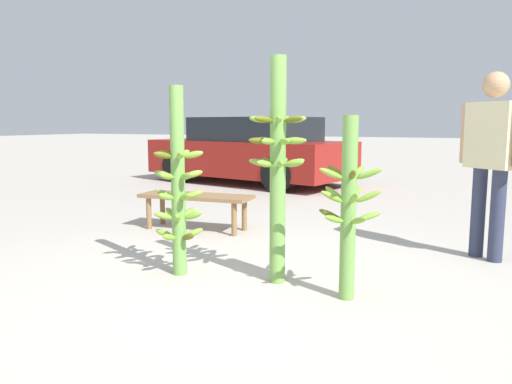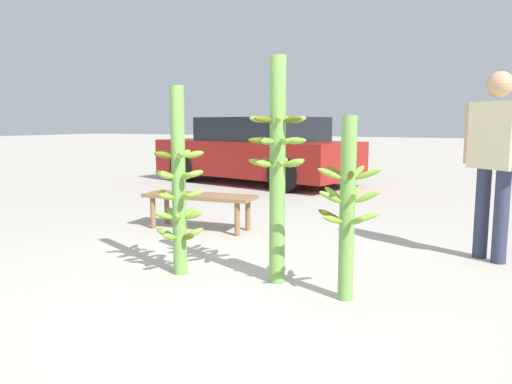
{
  "view_description": "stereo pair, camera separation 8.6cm",
  "coord_description": "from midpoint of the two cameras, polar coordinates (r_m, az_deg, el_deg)",
  "views": [
    {
      "loc": [
        1.53,
        -3.04,
        1.22
      ],
      "look_at": [
        -0.1,
        0.42,
        0.69
      ],
      "focal_mm": 35.0,
      "sensor_mm": 36.0,
      "label": 1
    },
    {
      "loc": [
        1.61,
        -3.01,
        1.22
      ],
      "look_at": [
        -0.1,
        0.42,
        0.69
      ],
      "focal_mm": 35.0,
      "sensor_mm": 36.0,
      "label": 2
    }
  ],
  "objects": [
    {
      "name": "banana_stalk_left",
      "position": [
        4.02,
        -9.49,
        0.62
      ],
      "size": [
        0.42,
        0.42,
        1.51
      ],
      "color": "#6B9E47",
      "rests_on": "ground_plane"
    },
    {
      "name": "vendor_person",
      "position": [
        4.85,
        24.88,
        4.37
      ],
      "size": [
        0.58,
        0.5,
        1.66
      ],
      "rotation": [
        0.0,
        0.0,
        -0.68
      ],
      "color": "#2D334C",
      "rests_on": "ground_plane"
    },
    {
      "name": "market_bench",
      "position": [
        5.75,
        -7.29,
        -0.88
      ],
      "size": [
        1.34,
        0.54,
        0.41
      ],
      "rotation": [
        0.0,
        0.0,
        0.09
      ],
      "color": "olive",
      "rests_on": "ground_plane"
    },
    {
      "name": "ground_plane",
      "position": [
        3.62,
        -2.18,
        -11.82
      ],
      "size": [
        80.0,
        80.0,
        0.0
      ],
      "primitive_type": "plane",
      "color": "#B2AA9E"
    },
    {
      "name": "parked_car",
      "position": [
        10.13,
        -0.9,
        4.7
      ],
      "size": [
        4.41,
        2.57,
        1.33
      ],
      "rotation": [
        0.0,
        0.0,
        1.36
      ],
      "color": "maroon",
      "rests_on": "ground_plane"
    },
    {
      "name": "banana_stalk_center",
      "position": [
        3.75,
        1.85,
        3.16
      ],
      "size": [
        0.45,
        0.45,
        1.71
      ],
      "color": "#6B9E47",
      "rests_on": "ground_plane"
    },
    {
      "name": "banana_stalk_right",
      "position": [
        3.46,
        9.84,
        -1.54
      ],
      "size": [
        0.46,
        0.45,
        1.27
      ],
      "color": "#6B9E47",
      "rests_on": "ground_plane"
    }
  ]
}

